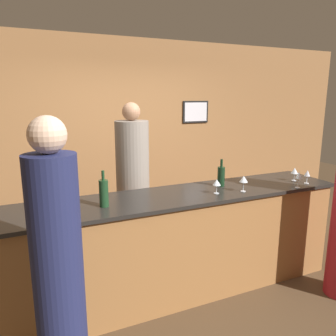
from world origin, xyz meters
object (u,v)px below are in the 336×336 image
at_px(guest_0, 59,278).
at_px(bartender, 133,194).
at_px(wine_bottle_1, 221,176).
at_px(wine_bottle_2, 104,193).
at_px(wine_bottle_0, 40,191).

bearing_deg(guest_0, bartender, 57.00).
bearing_deg(wine_bottle_1, wine_bottle_2, -173.56).
bearing_deg(wine_bottle_2, wine_bottle_1, 6.44).
xyz_separation_m(guest_0, wine_bottle_1, (1.76, 0.90, 0.27)).
relative_size(guest_0, wine_bottle_0, 6.27).
xyz_separation_m(wine_bottle_0, wine_bottle_2, (0.50, -0.32, 0.01)).
relative_size(wine_bottle_0, wine_bottle_1, 1.03).
bearing_deg(wine_bottle_1, wine_bottle_0, 174.59).
relative_size(wine_bottle_1, wine_bottle_2, 0.91).
xyz_separation_m(bartender, guest_0, (-0.98, -1.51, -0.00)).
height_order(wine_bottle_0, wine_bottle_2, wine_bottle_2).
distance_m(wine_bottle_1, wine_bottle_2, 1.30).
bearing_deg(guest_0, wine_bottle_1, 26.98).
distance_m(guest_0, wine_bottle_1, 2.00).
bearing_deg(bartender, guest_0, 57.00).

